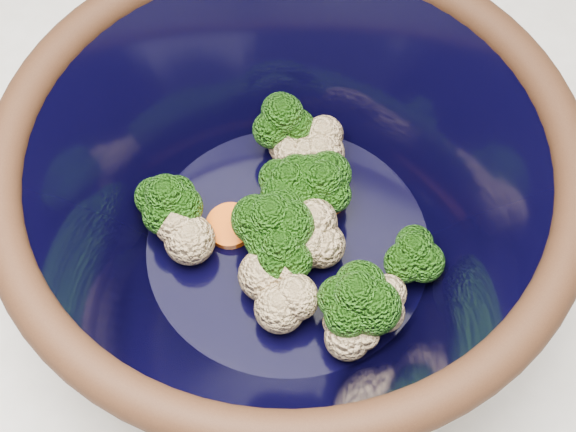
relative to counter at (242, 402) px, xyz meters
name	(u,v)px	position (x,y,z in m)	size (l,w,h in m)	color
counter	(242,402)	(0.00, 0.00, 0.00)	(1.20, 1.20, 0.90)	beige
mixing_bowl	(288,204)	(0.07, -0.02, 0.53)	(0.32, 0.32, 0.14)	black
vegetable_pile	(292,223)	(0.07, -0.02, 0.50)	(0.18, 0.15, 0.05)	#608442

